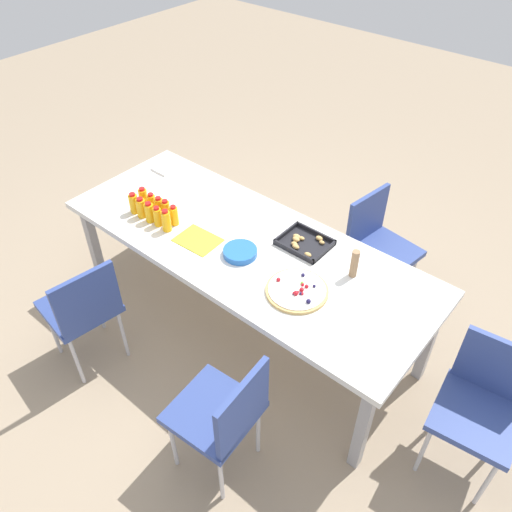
% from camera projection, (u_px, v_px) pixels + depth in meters
% --- Properties ---
extents(ground_plane, '(12.00, 12.00, 0.00)m').
position_uv_depth(ground_plane, '(246.00, 324.00, 3.58)').
color(ground_plane, gray).
extents(party_table, '(2.39, 0.92, 0.74)m').
position_uv_depth(party_table, '(245.00, 250.00, 3.13)').
color(party_table, silver).
rests_on(party_table, ground_plane).
extents(chair_near_left, '(0.45, 0.45, 0.83)m').
position_uv_depth(chair_near_left, '(83.00, 307.00, 3.02)').
color(chair_near_left, '#33478C').
rests_on(chair_near_left, ground_plane).
extents(chair_end, '(0.44, 0.44, 0.83)m').
position_uv_depth(chair_end, '(483.00, 401.00, 2.54)').
color(chair_end, '#33478C').
rests_on(chair_end, ground_plane).
extents(chair_far_right, '(0.45, 0.45, 0.83)m').
position_uv_depth(chair_far_right, '(377.00, 242.00, 3.47)').
color(chair_far_right, '#33478C').
rests_on(chair_far_right, ground_plane).
extents(chair_near_right, '(0.43, 0.43, 0.83)m').
position_uv_depth(chair_near_right, '(224.00, 413.00, 2.49)').
color(chair_near_right, '#33478C').
rests_on(chair_near_right, ground_plane).
extents(juice_bottle_0, '(0.06, 0.06, 0.14)m').
position_uv_depth(juice_bottle_0, '(134.00, 203.00, 3.28)').
color(juice_bottle_0, '#FAAE14').
rests_on(juice_bottle_0, party_table).
extents(juice_bottle_1, '(0.06, 0.06, 0.14)m').
position_uv_depth(juice_bottle_1, '(141.00, 208.00, 3.25)').
color(juice_bottle_1, '#F9AB14').
rests_on(juice_bottle_1, party_table).
extents(juice_bottle_2, '(0.06, 0.06, 0.14)m').
position_uv_depth(juice_bottle_2, '(149.00, 212.00, 3.21)').
color(juice_bottle_2, '#F9AF14').
rests_on(juice_bottle_2, party_table).
extents(juice_bottle_3, '(0.05, 0.05, 0.14)m').
position_uv_depth(juice_bottle_3, '(158.00, 217.00, 3.18)').
color(juice_bottle_3, '#FAAD14').
rests_on(juice_bottle_3, party_table).
extents(juice_bottle_4, '(0.06, 0.06, 0.15)m').
position_uv_depth(juice_bottle_4, '(166.00, 221.00, 3.14)').
color(juice_bottle_4, '#F9AB14').
rests_on(juice_bottle_4, party_table).
extents(juice_bottle_5, '(0.06, 0.06, 0.14)m').
position_uv_depth(juice_bottle_5, '(143.00, 198.00, 3.33)').
color(juice_bottle_5, '#FAAA14').
rests_on(juice_bottle_5, party_table).
extents(juice_bottle_6, '(0.05, 0.05, 0.13)m').
position_uv_depth(juice_bottle_6, '(152.00, 203.00, 3.30)').
color(juice_bottle_6, '#F9AE14').
rests_on(juice_bottle_6, party_table).
extents(juice_bottle_7, '(0.05, 0.05, 0.14)m').
position_uv_depth(juice_bottle_7, '(159.00, 207.00, 3.26)').
color(juice_bottle_7, '#F9AE14').
rests_on(juice_bottle_7, party_table).
extents(juice_bottle_8, '(0.05, 0.05, 0.15)m').
position_uv_depth(juice_bottle_8, '(166.00, 211.00, 3.22)').
color(juice_bottle_8, '#F8AB14').
rests_on(juice_bottle_8, party_table).
extents(juice_bottle_9, '(0.05, 0.05, 0.14)m').
position_uv_depth(juice_bottle_9, '(174.00, 216.00, 3.19)').
color(juice_bottle_9, '#FBAE14').
rests_on(juice_bottle_9, party_table).
extents(fruit_pizza, '(0.34, 0.34, 0.05)m').
position_uv_depth(fruit_pizza, '(297.00, 290.00, 2.77)').
color(fruit_pizza, tan).
rests_on(fruit_pizza, party_table).
extents(snack_tray, '(0.30, 0.24, 0.04)m').
position_uv_depth(snack_tray, '(304.00, 243.00, 3.07)').
color(snack_tray, black).
rests_on(snack_tray, party_table).
extents(plate_stack, '(0.20, 0.20, 0.04)m').
position_uv_depth(plate_stack, '(240.00, 252.00, 2.99)').
color(plate_stack, blue).
rests_on(plate_stack, party_table).
extents(napkin_stack, '(0.15, 0.15, 0.02)m').
position_uv_depth(napkin_stack, '(165.00, 168.00, 3.72)').
color(napkin_stack, white).
rests_on(napkin_stack, party_table).
extents(cardboard_tube, '(0.04, 0.04, 0.18)m').
position_uv_depth(cardboard_tube, '(354.00, 264.00, 2.82)').
color(cardboard_tube, '#9E7A56').
rests_on(cardboard_tube, party_table).
extents(paper_folder, '(0.27, 0.21, 0.01)m').
position_uv_depth(paper_folder, '(198.00, 240.00, 3.10)').
color(paper_folder, yellow).
rests_on(paper_folder, party_table).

